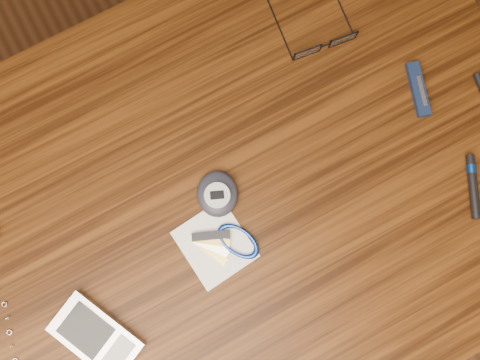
{
  "coord_description": "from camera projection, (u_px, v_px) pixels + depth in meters",
  "views": [
    {
      "loc": [
        -0.02,
        -0.11,
        1.51
      ],
      "look_at": [
        0.04,
        0.02,
        0.76
      ],
      "focal_mm": 40.0,
      "sensor_mm": 36.0,
      "label": 1
    }
  ],
  "objects": [
    {
      "name": "pedometer",
      "position": [
        217.0,
        194.0,
        0.76
      ],
      "size": [
        0.08,
        0.09,
        0.03
      ],
      "color": "black",
      "rests_on": "desk"
    },
    {
      "name": "black_blue_pen",
      "position": [
        473.0,
        184.0,
        0.77
      ],
      "size": [
        0.05,
        0.09,
        0.01
      ],
      "color": "black",
      "rests_on": "desk"
    },
    {
      "name": "desk",
      "position": [
        221.0,
        213.0,
        0.87
      ],
      "size": [
        1.0,
        0.7,
        0.75
      ],
      "color": "#3A1D09",
      "rests_on": "ground"
    },
    {
      "name": "notepad_keys",
      "position": [
        226.0,
        243.0,
        0.76
      ],
      "size": [
        0.12,
        0.11,
        0.01
      ],
      "color": "silver",
      "rests_on": "desk"
    },
    {
      "name": "pocket_knife",
      "position": [
        418.0,
        89.0,
        0.8
      ],
      "size": [
        0.04,
        0.09,
        0.01
      ],
      "color": "#111D33",
      "rests_on": "desk"
    },
    {
      "name": "ground",
      "position": [
        229.0,
        241.0,
        1.51
      ],
      "size": [
        3.8,
        3.8,
        0.0
      ],
      "primitive_type": "plane",
      "color": "#472814",
      "rests_on": "ground"
    },
    {
      "name": "eyeglasses",
      "position": [
        323.0,
        43.0,
        0.8
      ],
      "size": [
        0.12,
        0.12,
        0.02
      ],
      "color": "black",
      "rests_on": "desk"
    },
    {
      "name": "pda_phone",
      "position": [
        96.0,
        337.0,
        0.73
      ],
      "size": [
        0.11,
        0.14,
        0.02
      ],
      "color": "silver",
      "rests_on": "desk"
    }
  ]
}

